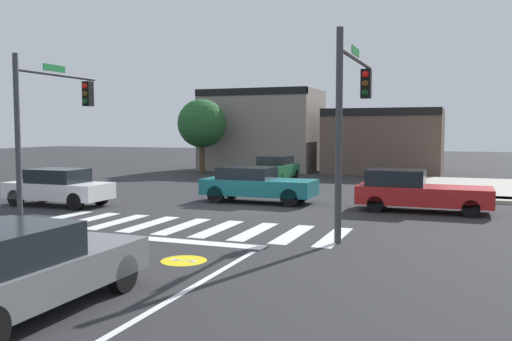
{
  "coord_description": "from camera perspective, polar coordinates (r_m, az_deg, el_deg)",
  "views": [
    {
      "loc": [
        8.03,
        -19.28,
        2.99
      ],
      "look_at": [
        0.25,
        1.23,
        1.34
      ],
      "focal_mm": 38.35,
      "sensor_mm": 36.0,
      "label": 1
    }
  ],
  "objects": [
    {
      "name": "crosswalk_near",
      "position": [
        17.08,
        -7.66,
        -5.79
      ],
      "size": [
        10.0,
        2.99,
        0.01
      ],
      "color": "silver",
      "rests_on": "ground_plane"
    },
    {
      "name": "car_gray",
      "position": [
        9.63,
        -23.74,
        -9.42
      ],
      "size": [
        1.87,
        4.54,
        1.48
      ],
      "rotation": [
        0.0,
        0.0,
        1.57
      ],
      "color": "slate",
      "rests_on": "ground_plane"
    },
    {
      "name": "storefront_row",
      "position": [
        39.44,
        5.87,
        3.76
      ],
      "size": [
        16.79,
        5.98,
        5.85
      ],
      "color": "gray",
      "rests_on": "ground_plane"
    },
    {
      "name": "bike_detector_marking",
      "position": [
        12.72,
        -7.54,
        -9.29
      ],
      "size": [
        1.06,
        1.06,
        0.01
      ],
      "color": "yellow",
      "rests_on": "ground_plane"
    },
    {
      "name": "car_teal",
      "position": [
        22.39,
        0.03,
        -1.43
      ],
      "size": [
        4.6,
        1.86,
        1.45
      ],
      "color": "#196B70",
      "rests_on": "ground_plane"
    },
    {
      "name": "traffic_signal_southwest",
      "position": [
        20.77,
        -20.57,
        5.99
      ],
      "size": [
        0.32,
        4.12,
        5.46
      ],
      "rotation": [
        0.0,
        0.0,
        1.57
      ],
      "color": "#383A3D",
      "rests_on": "ground_plane"
    },
    {
      "name": "car_red",
      "position": [
        20.81,
        16.42,
        -2.07
      ],
      "size": [
        4.71,
        1.91,
        1.51
      ],
      "color": "red",
      "rests_on": "ground_plane"
    },
    {
      "name": "ground_plane",
      "position": [
        21.1,
        -1.83,
        -3.83
      ],
      "size": [
        120.0,
        120.0,
        0.0
      ],
      "primitive_type": "plane",
      "color": "#2B2B2D"
    },
    {
      "name": "car_white",
      "position": [
        22.73,
        -19.93,
        -1.62
      ],
      "size": [
        4.16,
        1.71,
        1.45
      ],
      "rotation": [
        0.0,
        0.0,
        3.14
      ],
      "color": "white",
      "rests_on": "ground_plane"
    },
    {
      "name": "roadside_tree",
      "position": [
        37.16,
        -5.67,
        4.89
      ],
      "size": [
        3.28,
        3.28,
        5.04
      ],
      "color": "#4C3823",
      "rests_on": "ground_plane"
    },
    {
      "name": "car_green",
      "position": [
        31.54,
        1.95,
        0.21
      ],
      "size": [
        1.87,
        4.12,
        1.46
      ],
      "rotation": [
        0.0,
        0.0,
        -1.57
      ],
      "color": "#1E6638",
      "rests_on": "ground_plane"
    },
    {
      "name": "traffic_signal_southeast",
      "position": [
        16.17,
        10.05,
        7.17
      ],
      "size": [
        0.32,
        4.9,
        5.6
      ],
      "rotation": [
        0.0,
        0.0,
        1.57
      ],
      "color": "#383A3D",
      "rests_on": "ground_plane"
    },
    {
      "name": "curb_corner_northeast",
      "position": [
        28.85,
        21.58,
        -1.79
      ],
      "size": [
        10.0,
        10.6,
        0.15
      ],
      "color": "#B2AA9E",
      "rests_on": "ground_plane"
    },
    {
      "name": "lane_markings",
      "position": [
        10.46,
        -22.45,
        -12.59
      ],
      "size": [
        6.8,
        20.25,
        0.01
      ],
      "color": "white",
      "rests_on": "ground_plane"
    }
  ]
}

